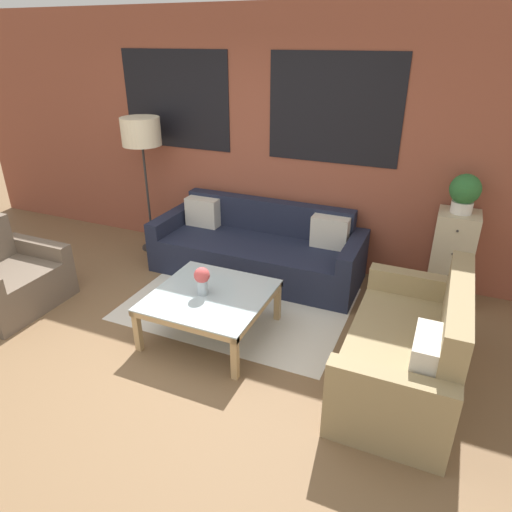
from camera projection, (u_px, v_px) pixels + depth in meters
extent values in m
plane|color=brown|center=(133.00, 364.00, 3.81)|extent=(16.00, 16.00, 0.00)
cube|color=brown|center=(251.00, 140.00, 5.22)|extent=(8.40, 0.08, 2.80)
cube|color=black|center=(175.00, 100.00, 5.35)|extent=(1.40, 0.01, 1.10)
cube|color=black|center=(334.00, 109.00, 4.66)|extent=(1.40, 0.01, 1.10)
cube|color=silver|center=(239.00, 303.00, 4.68)|extent=(2.19, 1.59, 0.00)
cube|color=#1E2338|center=(253.00, 261.00, 5.12)|extent=(2.03, 0.72, 0.40)
cube|color=#1E2338|center=(268.00, 231.00, 5.40)|extent=(2.03, 0.16, 0.78)
cube|color=#1E2338|center=(173.00, 236.00, 5.54)|extent=(0.16, 0.88, 0.58)
cube|color=#1E2338|center=(352.00, 268.00, 4.75)|extent=(0.16, 0.88, 0.58)
cube|color=beige|center=(203.00, 212.00, 5.47)|extent=(0.40, 0.16, 0.34)
cube|color=beige|center=(330.00, 232.00, 4.91)|extent=(0.40, 0.16, 0.34)
cube|color=#99845B|center=(389.00, 358.00, 3.56)|extent=(0.64, 1.29, 0.42)
cube|color=#99845B|center=(450.00, 344.00, 3.30)|extent=(0.16, 1.29, 0.92)
cube|color=#99845B|center=(412.00, 304.00, 4.07)|extent=(0.80, 0.14, 0.62)
cube|color=#99845B|center=(386.00, 413.00, 2.89)|extent=(0.80, 0.14, 0.62)
cube|color=beige|center=(424.00, 358.00, 2.95)|extent=(0.16, 0.40, 0.34)
cube|color=#6B5B4C|center=(17.00, 290.00, 4.53)|extent=(0.64, 0.67, 0.40)
cube|color=#6B5B4C|center=(42.00, 265.00, 4.85)|extent=(0.80, 0.14, 0.56)
cube|color=silver|center=(210.00, 295.00, 4.03)|extent=(1.00, 1.00, 0.01)
cube|color=tan|center=(182.00, 326.00, 3.65)|extent=(1.00, 0.05, 0.05)
cube|color=tan|center=(234.00, 275.00, 4.44)|extent=(1.00, 0.05, 0.05)
cube|color=tan|center=(165.00, 287.00, 4.21)|extent=(0.05, 1.00, 0.05)
cube|color=tan|center=(260.00, 309.00, 3.87)|extent=(0.05, 1.00, 0.05)
cube|color=tan|center=(138.00, 330.00, 3.90)|extent=(0.05, 0.05, 0.41)
cube|color=tan|center=(235.00, 357.00, 3.57)|extent=(0.05, 0.05, 0.41)
cube|color=tan|center=(193.00, 282.00, 4.67)|extent=(0.05, 0.06, 0.41)
cube|color=tan|center=(277.00, 301.00, 4.34)|extent=(0.05, 0.06, 0.41)
cylinder|color=#2D2D2D|center=(153.00, 247.00, 5.92)|extent=(0.28, 0.28, 0.02)
cylinder|color=#2D2D2D|center=(148.00, 198.00, 5.63)|extent=(0.03, 0.03, 1.30)
cylinder|color=beige|center=(141.00, 131.00, 5.28)|extent=(0.46, 0.46, 0.32)
cube|color=#C6B793|center=(451.00, 257.00, 4.56)|extent=(0.39, 0.37, 0.95)
sphere|color=#38332D|center=(457.00, 231.00, 4.25)|extent=(0.02, 0.02, 0.02)
sphere|color=#38332D|center=(453.00, 254.00, 4.36)|extent=(0.02, 0.02, 0.02)
sphere|color=#38332D|center=(448.00, 276.00, 4.46)|extent=(0.02, 0.02, 0.02)
sphere|color=#38332D|center=(444.00, 297.00, 4.56)|extent=(0.02, 0.02, 0.02)
cylinder|color=silver|center=(462.00, 207.00, 4.33)|extent=(0.20, 0.20, 0.11)
sphere|color=#2D6B33|center=(465.00, 189.00, 4.26)|extent=(0.28, 0.28, 0.28)
cylinder|color=#ADBCC6|center=(203.00, 287.00, 3.99)|extent=(0.09, 0.09, 0.14)
sphere|color=#CC4C4C|center=(202.00, 275.00, 3.94)|extent=(0.14, 0.14, 0.14)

